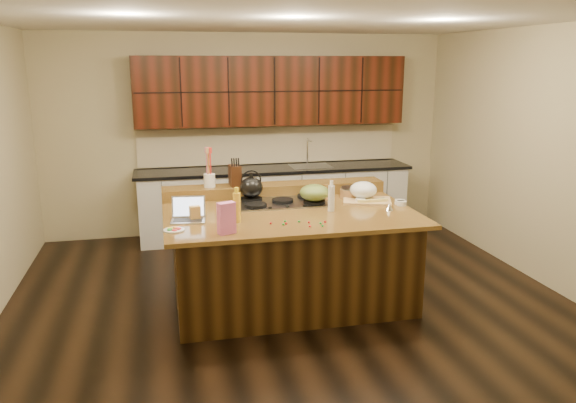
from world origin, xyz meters
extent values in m
cube|color=black|center=(0.00, 0.00, -0.01)|extent=(5.50, 5.00, 0.01)
cube|color=silver|center=(0.00, 0.00, 2.71)|extent=(5.50, 5.00, 0.01)
cube|color=tan|center=(0.00, 2.50, 1.35)|extent=(5.50, 0.01, 2.70)
cube|color=tan|center=(0.00, -2.50, 1.35)|extent=(5.50, 0.01, 2.70)
cube|color=tan|center=(2.75, 0.00, 1.35)|extent=(0.01, 5.00, 2.70)
cube|color=black|center=(0.00, 0.00, 0.44)|extent=(2.22, 1.42, 0.88)
cube|color=black|center=(0.00, 0.00, 0.90)|extent=(2.40, 1.60, 0.04)
cube|color=black|center=(0.00, 0.70, 0.98)|extent=(2.40, 0.30, 0.12)
cube|color=gray|center=(0.00, 0.30, 0.93)|extent=(0.92, 0.52, 0.02)
cylinder|color=black|center=(-0.30, 0.43, 0.95)|extent=(0.22, 0.22, 0.03)
cylinder|color=black|center=(0.30, 0.43, 0.95)|extent=(0.22, 0.22, 0.03)
cylinder|color=black|center=(-0.30, 0.17, 0.95)|extent=(0.22, 0.22, 0.03)
cylinder|color=black|center=(0.30, 0.17, 0.95)|extent=(0.22, 0.22, 0.03)
cylinder|color=black|center=(0.00, 0.30, 0.95)|extent=(0.22, 0.22, 0.03)
cube|color=silver|center=(0.30, 2.17, 0.45)|extent=(3.60, 0.62, 0.90)
cube|color=black|center=(0.30, 2.17, 0.92)|extent=(3.70, 0.66, 0.04)
cube|color=gray|center=(0.80, 2.17, 0.94)|extent=(0.55, 0.42, 0.01)
cylinder|color=gray|center=(0.80, 2.35, 1.12)|extent=(0.02, 0.02, 0.36)
cube|color=black|center=(0.30, 2.32, 1.95)|extent=(3.60, 0.34, 0.90)
cube|color=tan|center=(0.30, 2.48, 1.20)|extent=(3.60, 0.03, 0.50)
ellipsoid|color=black|center=(-0.30, 0.43, 1.07)|extent=(0.30, 0.30, 0.21)
ellipsoid|color=#5B712D|center=(0.30, 0.17, 1.05)|extent=(0.39, 0.39, 0.16)
cube|color=#B7B7BC|center=(-0.98, -0.17, 0.93)|extent=(0.33, 0.25, 0.01)
cube|color=black|center=(-0.98, -0.17, 0.94)|extent=(0.27, 0.16, 0.00)
cube|color=#B7B7BC|center=(-0.96, -0.06, 1.03)|extent=(0.31, 0.10, 0.20)
cube|color=silver|center=(-0.96, -0.07, 1.03)|extent=(0.28, 0.08, 0.17)
cylinder|color=yellow|center=(-0.55, -0.29, 1.06)|extent=(0.08, 0.08, 0.27)
cylinder|color=silver|center=(0.39, -0.10, 1.04)|extent=(0.08, 0.08, 0.25)
cube|color=tan|center=(0.87, 0.18, 0.93)|extent=(0.57, 0.49, 0.02)
ellipsoid|color=white|center=(0.85, 0.25, 1.03)|extent=(0.28, 0.28, 0.17)
cube|color=#EDD872|center=(0.78, 0.06, 0.96)|extent=(0.11, 0.03, 0.03)
cube|color=#EDD872|center=(0.88, 0.06, 0.96)|extent=(0.11, 0.03, 0.03)
cube|color=#EDD872|center=(0.99, 0.06, 0.96)|extent=(0.11, 0.03, 0.03)
cylinder|color=gray|center=(0.97, 0.16, 0.95)|extent=(0.19, 0.08, 0.01)
cylinder|color=white|center=(1.15, -0.05, 0.94)|extent=(0.10, 0.10, 0.04)
cylinder|color=white|center=(1.15, 0.00, 0.94)|extent=(0.13, 0.13, 0.04)
cylinder|color=white|center=(0.79, 0.15, 0.94)|extent=(0.12, 0.12, 0.04)
cylinder|color=#996B3F|center=(0.77, 0.40, 0.97)|extent=(0.26, 0.26, 0.09)
cone|color=silver|center=(0.95, -0.20, 0.96)|extent=(0.11, 0.11, 0.07)
cube|color=pink|center=(-0.68, -0.61, 1.05)|extent=(0.16, 0.12, 0.27)
cylinder|color=white|center=(-1.11, -0.43, 0.93)|extent=(0.24, 0.24, 0.01)
cube|color=gold|center=(-0.91, -0.14, 0.99)|extent=(0.10, 0.08, 0.13)
cylinder|color=white|center=(-0.70, 0.70, 1.11)|extent=(0.15, 0.15, 0.14)
cube|color=black|center=(-0.43, 0.70, 1.15)|extent=(0.12, 0.19, 0.22)
ellipsoid|color=red|center=(-0.13, -0.46, 0.93)|extent=(0.02, 0.02, 0.02)
ellipsoid|color=#198C26|center=(0.16, -0.60, 0.93)|extent=(0.02, 0.02, 0.02)
ellipsoid|color=red|center=(0.22, -0.48, 0.93)|extent=(0.02, 0.02, 0.02)
ellipsoid|color=#198C26|center=(0.17, -0.51, 0.93)|extent=(0.02, 0.02, 0.02)
ellipsoid|color=red|center=(-0.26, -0.42, 0.93)|extent=(0.02, 0.02, 0.02)
ellipsoid|color=#198C26|center=(-0.13, -0.39, 0.93)|extent=(0.02, 0.02, 0.02)
ellipsoid|color=red|center=(0.05, -0.58, 0.93)|extent=(0.02, 0.02, 0.02)
ellipsoid|color=#198C26|center=(-0.16, -0.48, 0.93)|extent=(0.02, 0.02, 0.02)
ellipsoid|color=red|center=(0.07, -0.47, 0.93)|extent=(0.02, 0.02, 0.02)
ellipsoid|color=#198C26|center=(0.00, -0.42, 0.93)|extent=(0.02, 0.02, 0.02)
camera|label=1|loc=(-1.18, -5.12, 2.32)|focal=35.00mm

